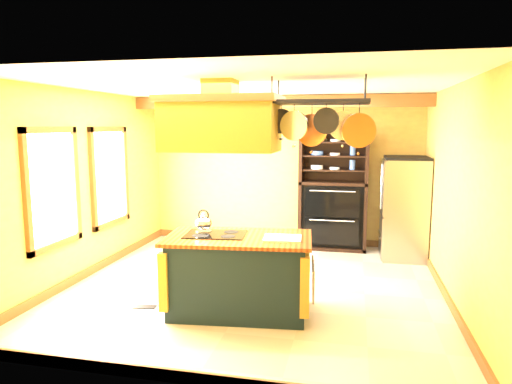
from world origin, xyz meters
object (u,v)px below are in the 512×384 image
at_px(refrigerator, 404,210).
at_px(hutch, 333,203).
at_px(pot_rack, 320,114).
at_px(kitchen_island, 239,274).
at_px(range_hood, 221,122).

xyz_separation_m(refrigerator, hutch, (-1.18, 0.37, 0.03)).
bearing_deg(hutch, pot_rack, -90.35).
relative_size(kitchen_island, refrigerator, 1.07).
bearing_deg(kitchen_island, pot_rack, -5.85).
bearing_deg(range_hood, hutch, 70.35).
distance_m(range_hood, pot_rack, 1.12).
xyz_separation_m(range_hood, pot_rack, (1.11, 0.00, 0.08)).
relative_size(range_hood, pot_rack, 1.17).
distance_m(kitchen_island, refrigerator, 3.53).
relative_size(range_hood, hutch, 0.64).
height_order(kitchen_island, range_hood, range_hood).
xyz_separation_m(pot_rack, hutch, (0.02, 3.18, -1.48)).
bearing_deg(refrigerator, kitchen_island, -127.04).
bearing_deg(refrigerator, range_hood, -129.53).
distance_m(kitchen_island, pot_rack, 2.06).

